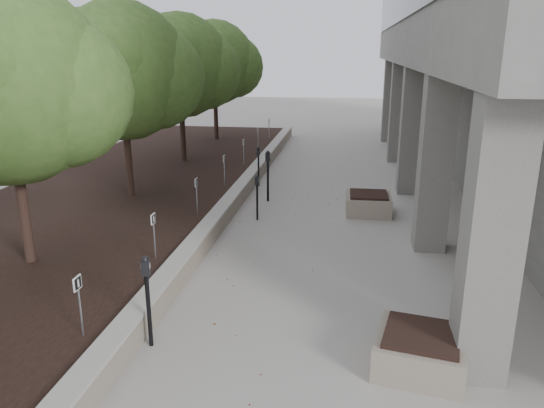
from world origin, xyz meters
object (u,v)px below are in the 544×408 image
Objects in this scene: crabapple_tree_4 at (181,88)px; parking_meter_4 at (268,176)px; parking_meter_5 at (259,167)px; planter_front at (420,350)px; parking_meter_2 at (148,302)px; planter_back at (368,203)px; crabapple_tree_5 at (215,80)px; crabapple_tree_2 at (12,126)px; parking_meter_3 at (257,198)px; crabapple_tree_3 at (124,101)px.

crabapple_tree_4 is 3.45× the size of parking_meter_4.
planter_front is (4.17, -10.09, -0.39)m from parking_meter_5.
planter_front is (4.12, 0.00, -0.47)m from parking_meter_2.
parking_meter_5 is 1.08× the size of planter_back.
crabapple_tree_5 reaches higher than planter_front.
crabapple_tree_5 is (0.00, 15.00, 0.00)m from crabapple_tree_2.
crabapple_tree_5 is 4.34× the size of planter_back.
parking_meter_5 is at bearing 116.34° from parking_meter_4.
crabapple_tree_2 is 4.34× the size of planter_back.
planter_back is at bearing -6.92° from parking_meter_4.
parking_meter_4 is (3.86, -8.69, -2.33)m from crabapple_tree_5.
crabapple_tree_2 reaches higher than parking_meter_4.
planter_back is (3.58, 7.53, -0.47)m from parking_meter_2.
parking_meter_5 is at bearing 144.76° from planter_back.
parking_meter_3 reaches higher than planter_back.
parking_meter_3 is at bearing -160.13° from planter_back.
parking_meter_2 is 8.35m from planter_back.
crabapple_tree_2 reaches higher than planter_front.
crabapple_tree_2 reaches higher than parking_meter_5.
parking_meter_3 is 1.01× the size of planter_front.
crabapple_tree_4 is 1.00× the size of crabapple_tree_5.
planter_front is at bearing -58.27° from crabapple_tree_4.
crabapple_tree_2 reaches higher than parking_meter_2.
planter_front is at bearing -71.22° from parking_meter_5.
parking_meter_3 reaches higher than planter_front.
crabapple_tree_2 is at bearing -115.58° from parking_meter_5.
crabapple_tree_3 is 3.45× the size of parking_meter_4.
crabapple_tree_5 is at bearing 90.00° from crabapple_tree_4.
crabapple_tree_5 is (0.00, 5.00, 0.00)m from crabapple_tree_4.
crabapple_tree_3 reaches higher than planter_front.
crabapple_tree_3 is at bearing -153.74° from parking_meter_4.
crabapple_tree_3 reaches higher than planter_back.
crabapple_tree_4 is at bearing -90.00° from crabapple_tree_5.
planter_front is (3.57, -8.31, -0.50)m from parking_meter_4.
planter_back is at bearing 38.79° from crabapple_tree_2.
crabapple_tree_5 is 9.79m from parking_meter_4.
crabapple_tree_2 is at bearing -129.08° from parking_meter_3.
parking_meter_4 reaches higher than parking_meter_3.
parking_meter_4 is at bearing 91.93° from parking_meter_3.
crabapple_tree_2 is 1.00× the size of crabapple_tree_4.
parking_meter_5 is (3.25, 3.09, -2.44)m from crabapple_tree_3.
parking_meter_2 is 1.21× the size of parking_meter_3.
parking_meter_2 is at bearing -79.02° from crabapple_tree_5.
crabapple_tree_2 is 1.00× the size of crabapple_tree_3.
crabapple_tree_2 reaches higher than parking_meter_3.
planter_back is (6.87, -9.47, -2.83)m from crabapple_tree_5.
parking_meter_2 reaches higher than planter_front.
planter_back is at bearing -38.93° from parking_meter_5.
crabapple_tree_5 is 4.33× the size of parking_meter_3.
parking_meter_5 reaches higher than planter_front.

